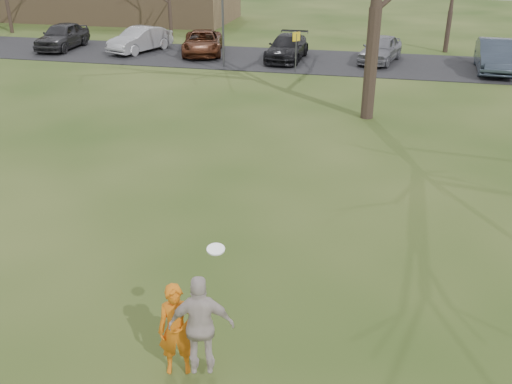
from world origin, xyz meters
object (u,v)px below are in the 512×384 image
player_defender (177,330)px  car_4 (381,49)px  car_0 (62,36)px  car_1 (140,39)px  car_5 (495,56)px  car_3 (287,48)px  catching_play (201,325)px  car_2 (202,43)px

player_defender → car_4: bearing=67.3°
car_0 → car_4: size_ratio=1.09×
car_0 → car_1: (5.04, 0.23, -0.06)m
car_1 → car_5: (20.06, -0.83, 0.08)m
car_4 → car_0: bearing=-165.5°
player_defender → car_3: player_defender is taller
car_5 → catching_play: (-7.94, -24.77, 0.27)m
car_2 → car_4: bearing=-14.3°
car_0 → car_5: (25.09, -0.60, 0.02)m
car_3 → car_4: (5.17, 0.56, 0.04)m
player_defender → car_2: bearing=89.9°
player_defender → car_0: (-16.68, 25.25, -0.02)m
catching_play → car_5: bearing=72.2°
catching_play → player_defender: bearing=166.0°
car_0 → catching_play: bearing=-58.7°
car_1 → car_3: (9.05, -0.36, -0.04)m
catching_play → car_1: bearing=115.3°
car_1 → car_4: 14.22m
car_2 → car_5: size_ratio=0.99×
car_1 → car_2: (3.89, 0.15, -0.05)m
player_defender → car_3: size_ratio=0.36×
car_3 → car_5: 11.01m
car_4 → player_defender: bearing=-82.5°
car_3 → car_2: bearing=176.1°
car_2 → car_5: (16.17, -0.98, 0.13)m
car_4 → catching_play: 25.89m
car_0 → car_4: (19.26, 0.43, -0.06)m
car_5 → car_4: bearing=172.8°
car_0 → car_3: (14.09, -0.13, -0.11)m
player_defender → car_2: player_defender is taller
player_defender → car_4: 25.81m
car_2 → car_4: (10.33, 0.05, 0.05)m
car_2 → car_5: 16.20m
car_0 → catching_play: catching_play is taller
car_3 → catching_play: 25.43m
player_defender → car_5: 26.05m
car_1 → car_4: car_4 is taller
car_0 → car_3: 14.09m
car_3 → car_5: (11.00, -0.47, 0.12)m
car_1 → player_defender: bearing=-45.8°
car_4 → car_5: 5.93m
car_5 → car_2: bearing=179.4°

